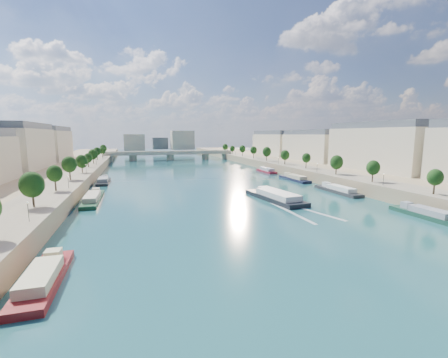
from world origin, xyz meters
TOP-DOWN VIEW (x-y plane):
  - ground at (0.00, 100.00)m, footprint 700.00×700.00m
  - quay_left at (-72.00, 100.00)m, footprint 44.00×520.00m
  - quay_right at (72.00, 100.00)m, footprint 44.00×520.00m
  - pave_left at (-57.00, 100.00)m, footprint 14.00×520.00m
  - pave_right at (57.00, 100.00)m, footprint 14.00×520.00m
  - trees_left at (-55.00, 102.00)m, footprint 4.80×268.80m
  - trees_right at (55.00, 110.00)m, footprint 4.80×268.80m
  - lamps_left at (-52.50, 90.00)m, footprint 0.36×200.36m
  - lamps_right at (52.50, 105.00)m, footprint 0.36×200.36m
  - buildings_left at (-85.00, 112.00)m, footprint 16.00×226.00m
  - buildings_right at (85.00, 112.00)m, footprint 16.00×226.00m
  - skyline at (3.19, 319.52)m, footprint 79.00×42.00m
  - bridge at (0.00, 231.68)m, footprint 112.00×12.00m
  - tour_barge at (15.63, 54.87)m, footprint 11.59×29.39m
  - wake at (15.63, 38.29)m, footprint 10.73×26.00m
  - moored_barges_left at (-45.50, 42.19)m, footprint 5.00×158.42m
  - moored_barges_right at (45.50, 57.74)m, footprint 5.00×158.25m

SIDE VIEW (x-z plane):
  - ground at x=0.00m, z-range 0.00..0.00m
  - wake at x=15.63m, z-range 0.00..0.04m
  - moored_barges_right at x=45.50m, z-range -0.96..2.64m
  - moored_barges_left at x=-45.50m, z-range -0.96..2.64m
  - tour_barge at x=15.63m, z-range -0.85..3.04m
  - quay_left at x=-72.00m, z-range 0.00..5.00m
  - quay_right at x=72.00m, z-range 0.00..5.00m
  - pave_left at x=-57.00m, z-range 5.00..5.10m
  - pave_right at x=57.00m, z-range 5.00..5.10m
  - bridge at x=0.00m, z-range 1.01..9.16m
  - lamps_left at x=-52.50m, z-range 5.64..9.92m
  - lamps_right at x=52.50m, z-range 5.64..9.92m
  - trees_left at x=-55.00m, z-range 6.35..14.61m
  - trees_right at x=55.00m, z-range 6.35..14.61m
  - skyline at x=3.19m, z-range 3.66..25.66m
  - buildings_left at x=-85.00m, z-range 4.85..28.05m
  - buildings_right at x=85.00m, z-range 4.85..28.05m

